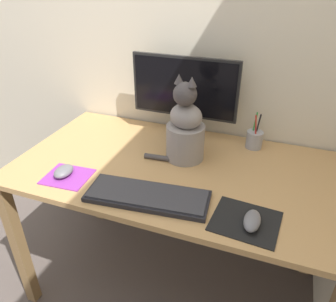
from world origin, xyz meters
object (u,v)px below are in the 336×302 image
object	(u,v)px
computer_mouse_right	(252,221)
cat	(185,129)
pen_cup	(254,139)
keyboard	(148,196)
monitor	(184,93)
computer_mouse_left	(64,171)

from	to	relation	value
computer_mouse_right	cat	xyz separation A→B (m)	(-0.35, 0.34, 0.12)
cat	pen_cup	xyz separation A→B (m)	(0.28, 0.21, -0.10)
pen_cup	keyboard	bearing A→B (deg)	-120.63
computer_mouse_right	pen_cup	size ratio (longest dim) A/B	0.63
monitor	cat	size ratio (longest dim) A/B	1.35
computer_mouse_left	cat	xyz separation A→B (m)	(0.42, 0.31, 0.12)
keyboard	pen_cup	bearing A→B (deg)	53.52
monitor	cat	world-z (taller)	monitor
computer_mouse_left	cat	bearing A→B (deg)	36.64
monitor	computer_mouse_left	world-z (taller)	monitor
monitor	computer_mouse_left	xyz separation A→B (m)	(-0.35, -0.51, -0.21)
computer_mouse_right	cat	size ratio (longest dim) A/B	0.29
keyboard	pen_cup	world-z (taller)	pen_cup
monitor	pen_cup	bearing A→B (deg)	1.14
keyboard	monitor	bearing A→B (deg)	87.74
computer_mouse_left	computer_mouse_right	xyz separation A→B (m)	(0.77, -0.03, 0.00)
keyboard	computer_mouse_left	world-z (taller)	computer_mouse_left
keyboard	computer_mouse_left	bearing A→B (deg)	171.76
keyboard	computer_mouse_left	xyz separation A→B (m)	(-0.38, 0.02, 0.01)
monitor	computer_mouse_right	bearing A→B (deg)	-52.51
monitor	computer_mouse_right	distance (m)	0.72
computer_mouse_left	computer_mouse_right	bearing A→B (deg)	-2.41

